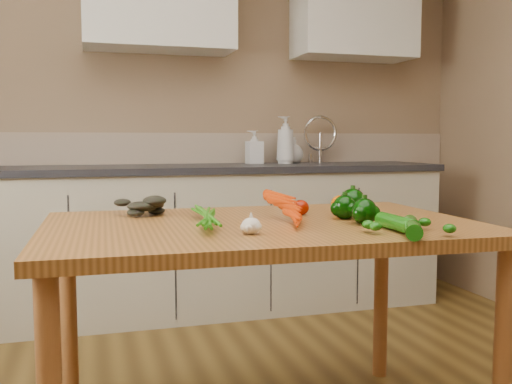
{
  "coord_description": "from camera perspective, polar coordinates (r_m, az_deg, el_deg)",
  "views": [
    {
      "loc": [
        -0.53,
        -1.24,
        1.05
      ],
      "look_at": [
        0.08,
        0.85,
        0.85
      ],
      "focal_mm": 40.0,
      "sensor_mm": 36.0,
      "label": 1
    }
  ],
  "objects": [
    {
      "name": "pepper_b",
      "position": [
        2.13,
        9.64,
        -1.03
      ],
      "size": [
        0.1,
        0.1,
        0.1
      ],
      "primitive_type": "sphere",
      "color": "black",
      "rests_on": "table"
    },
    {
      "name": "pepper_a",
      "position": [
        2.04,
        8.86,
        -1.52
      ],
      "size": [
        0.08,
        0.08,
        0.08
      ],
      "primitive_type": "sphere",
      "color": "black",
      "rests_on": "table"
    },
    {
      "name": "room",
      "position": [
        1.52,
        4.19,
        12.52
      ],
      "size": [
        4.04,
        5.04,
        2.64
      ],
      "color": "brown",
      "rests_on": "ground"
    },
    {
      "name": "tomato_b",
      "position": [
        2.24,
        8.39,
        -1.16
      ],
      "size": [
        0.07,
        0.07,
        0.07
      ],
      "primitive_type": "ellipsoid",
      "color": "#D75C05",
      "rests_on": "table"
    },
    {
      "name": "zucchini_a",
      "position": [
        1.8,
        13.92,
        -3.06
      ],
      "size": [
        0.05,
        0.19,
        0.05
      ],
      "primitive_type": "cylinder",
      "rotation": [
        1.57,
        0.0,
        -0.0
      ],
      "color": "#0D4B08",
      "rests_on": "table"
    },
    {
      "name": "carrot_bunch",
      "position": [
        1.92,
        0.57,
        -2.06
      ],
      "size": [
        0.27,
        0.21,
        0.07
      ],
      "primitive_type": null,
      "rotation": [
        0.0,
        0.0,
        -0.02
      ],
      "color": "red",
      "rests_on": "table"
    },
    {
      "name": "counter_run",
      "position": [
        3.56,
        -4.1,
        -4.44
      ],
      "size": [
        2.84,
        0.64,
        1.14
      ],
      "color": "#B0A992",
      "rests_on": "ground"
    },
    {
      "name": "pepper_c",
      "position": [
        1.92,
        10.79,
        -1.93
      ],
      "size": [
        0.09,
        0.09,
        0.09
      ],
      "primitive_type": "sphere",
      "color": "black",
      "rests_on": "table"
    },
    {
      "name": "table",
      "position": [
        1.96,
        0.65,
        -5.53
      ],
      "size": [
        1.47,
        0.96,
        0.77
      ],
      "rotation": [
        0.0,
        0.0,
        -0.02
      ],
      "color": "#9F652E",
      "rests_on": "ground"
    },
    {
      "name": "soap_bottle_c",
      "position": [
        3.83,
        3.75,
        4.2
      ],
      "size": [
        0.18,
        0.18,
        0.17
      ],
      "primitive_type": "imported",
      "rotation": [
        0.0,
        0.0,
        4.23
      ],
      "color": "silver",
      "rests_on": "counter_run"
    },
    {
      "name": "leafy_greens",
      "position": [
        2.16,
        -11.74,
        -0.92
      ],
      "size": [
        0.21,
        0.19,
        0.1
      ],
      "primitive_type": null,
      "color": "black",
      "rests_on": "table"
    },
    {
      "name": "garlic_bulb",
      "position": [
        1.69,
        -0.5,
        -3.4
      ],
      "size": [
        0.06,
        0.06,
        0.05
      ],
      "primitive_type": "ellipsoid",
      "color": "white",
      "rests_on": "table"
    },
    {
      "name": "zucchini_b",
      "position": [
        1.73,
        15.34,
        -3.43
      ],
      "size": [
        0.14,
        0.21,
        0.05
      ],
      "primitive_type": "cylinder",
      "rotation": [
        1.57,
        0.0,
        -0.49
      ],
      "color": "#0D4B08",
      "rests_on": "table"
    },
    {
      "name": "soap_bottle_b",
      "position": [
        3.71,
        -0.17,
        4.51
      ],
      "size": [
        0.1,
        0.1,
        0.22
      ],
      "primitive_type": "imported",
      "rotation": [
        0.0,
        0.0,
        4.77
      ],
      "color": "silver",
      "rests_on": "counter_run"
    },
    {
      "name": "soap_bottle_a",
      "position": [
        3.72,
        2.97,
        5.21
      ],
      "size": [
        0.15,
        0.15,
        0.31
      ],
      "primitive_type": "imported",
      "rotation": [
        0.0,
        0.0,
        5.04
      ],
      "color": "silver",
      "rests_on": "counter_run"
    },
    {
      "name": "tomato_c",
      "position": [
        2.22,
        9.23,
        -1.26
      ],
      "size": [
        0.07,
        0.07,
        0.06
      ],
      "primitive_type": "ellipsoid",
      "color": "#D75C05",
      "rests_on": "table"
    },
    {
      "name": "tomato_a",
      "position": [
        2.12,
        4.49,
        -1.56
      ],
      "size": [
        0.06,
        0.06,
        0.06
      ],
      "primitive_type": "ellipsoid",
      "color": "#9A1402",
      "rests_on": "table"
    }
  ]
}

